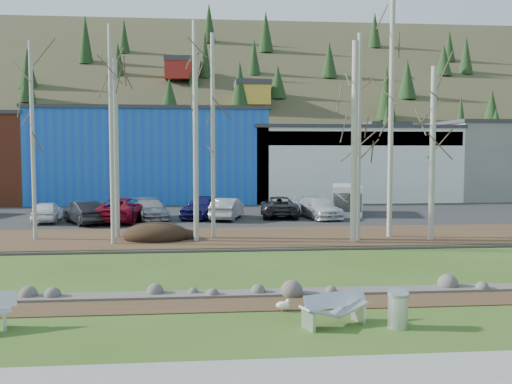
{
  "coord_description": "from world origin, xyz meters",
  "views": [
    {
      "loc": [
        -1.53,
        -14.29,
        4.44
      ],
      "look_at": [
        1.07,
        13.28,
        2.5
      ],
      "focal_mm": 40.0,
      "sensor_mm": 36.0,
      "label": 1
    }
  ],
  "objects": [
    {
      "name": "ground",
      "position": [
        0.0,
        0.0,
        0.0
      ],
      "size": [
        200.0,
        200.0,
        0.0
      ],
      "primitive_type": "plane",
      "color": "#2F4913",
      "rests_on": "ground"
    },
    {
      "name": "car_5",
      "position": [
        0.02,
        22.0,
        0.83
      ],
      "size": [
        2.46,
        4.41,
        1.38
      ],
      "primitive_type": "imported",
      "rotation": [
        0.0,
        0.0,
        2.89
      ],
      "color": "#ADADAF",
      "rests_on": "parking_lot"
    },
    {
      "name": "birch_1",
      "position": [
        -5.84,
        14.84,
        4.61
      ],
      "size": [
        0.27,
        0.27,
        8.93
      ],
      "color": "beige",
      "rests_on": "far_bank"
    },
    {
      "name": "building_blue",
      "position": [
        -6.0,
        39.0,
        4.16
      ],
      "size": [
        20.4,
        12.24,
        8.3
      ],
      "color": "#195FAF",
      "rests_on": "ground"
    },
    {
      "name": "car_0",
      "position": [
        -11.07,
        21.61,
        0.79
      ],
      "size": [
        1.88,
        3.93,
        1.3
      ],
      "primitive_type": "imported",
      "rotation": [
        0.0,
        0.0,
        3.23
      ],
      "color": "white",
      "rests_on": "parking_lot"
    },
    {
      "name": "car_1",
      "position": [
        -8.63,
        20.5,
        0.82
      ],
      "size": [
        3.22,
        4.31,
        1.36
      ],
      "primitive_type": "imported",
      "rotation": [
        0.0,
        0.0,
        3.64
      ],
      "color": "black",
      "rests_on": "parking_lot"
    },
    {
      "name": "litter_bin",
      "position": [
        3.37,
        -0.53,
        0.44
      ],
      "size": [
        0.6,
        0.6,
        0.87
      ],
      "primitive_type": "cylinder",
      "rotation": [
        0.0,
        0.0,
        0.22
      ],
      "color": "silver",
      "rests_on": "ground"
    },
    {
      "name": "birch_7",
      "position": [
        9.6,
        12.48,
        4.35
      ],
      "size": [
        0.28,
        0.28,
        8.41
      ],
      "color": "beige",
      "rests_on": "far_bank"
    },
    {
      "name": "birch_8",
      "position": [
        7.92,
        13.71,
        6.24
      ],
      "size": [
        0.25,
        0.25,
        12.17
      ],
      "color": "beige",
      "rests_on": "far_bank"
    },
    {
      "name": "birch_5",
      "position": [
        6.02,
        12.79,
        5.14
      ],
      "size": [
        0.23,
        0.23,
        9.97
      ],
      "color": "beige",
      "rests_on": "far_bank"
    },
    {
      "name": "birch_6",
      "position": [
        5.64,
        12.16,
        4.89
      ],
      "size": [
        0.31,
        0.31,
        9.49
      ],
      "color": "beige",
      "rests_on": "far_bank"
    },
    {
      "name": "van_white",
      "position": [
        8.37,
        24.04,
        1.15
      ],
      "size": [
        2.93,
        4.94,
        2.02
      ],
      "rotation": [
        0.0,
        0.0,
        -0.23
      ],
      "color": "silver",
      "rests_on": "parking_lot"
    },
    {
      "name": "birch_0",
      "position": [
        -9.8,
        14.58,
        4.99
      ],
      "size": [
        0.19,
        0.19,
        9.68
      ],
      "color": "beige",
      "rests_on": "far_bank"
    },
    {
      "name": "hillside",
      "position": [
        0.0,
        84.0,
        17.5
      ],
      "size": [
        160.0,
        72.0,
        35.0
      ],
      "primitive_type": null,
      "color": "#322C1D",
      "rests_on": "ground"
    },
    {
      "name": "car_7",
      "position": [
        6.0,
        22.13,
        0.82
      ],
      "size": [
        2.81,
        4.98,
        1.36
      ],
      "primitive_type": "imported",
      "rotation": [
        0.0,
        0.0,
        0.2
      ],
      "color": "silver",
      "rests_on": "parking_lot"
    },
    {
      "name": "dirt_mound",
      "position": [
        -3.84,
        13.81,
        0.47
      ],
      "size": [
        3.23,
        2.28,
        0.63
      ],
      "primitive_type": "ellipsoid",
      "color": "black",
      "rests_on": "far_bank"
    },
    {
      "name": "dirt_strip",
      "position": [
        0.0,
        2.1,
        0.01
      ],
      "size": [
        80.0,
        1.8,
        0.03
      ],
      "primitive_type": "cube",
      "color": "#382616",
      "rests_on": "ground"
    },
    {
      "name": "building_white",
      "position": [
        12.0,
        38.98,
        3.41
      ],
      "size": [
        18.36,
        12.24,
        6.8
      ],
      "color": "white",
      "rests_on": "ground"
    },
    {
      "name": "car_2",
      "position": [
        -6.47,
        21.39,
        0.88
      ],
      "size": [
        3.34,
        5.69,
        1.49
      ],
      "primitive_type": "imported",
      "rotation": [
        0.0,
        0.0,
        2.97
      ],
      "color": "maroon",
      "rests_on": "parking_lot"
    },
    {
      "name": "birch_4",
      "position": [
        -1.0,
        14.24,
        5.22
      ],
      "size": [
        0.21,
        0.21,
        10.14
      ],
      "color": "beige",
      "rests_on": "far_bank"
    },
    {
      "name": "car_8",
      "position": [
        -8.36,
        21.61,
        0.79
      ],
      "size": [
        1.88,
        3.93,
        1.3
      ],
      "primitive_type": "imported",
      "rotation": [
        0.0,
        0.0,
        3.23
      ],
      "color": "white",
      "rests_on": "parking_lot"
    },
    {
      "name": "river",
      "position": [
        0.0,
        7.2,
        0.0
      ],
      "size": [
        80.0,
        8.0,
        0.9
      ],
      "primitive_type": null,
      "color": "#141B32",
      "rests_on": "ground"
    },
    {
      "name": "birch_3",
      "position": [
        -1.85,
        13.26,
        5.4
      ],
      "size": [
        0.26,
        0.26,
        10.51
      ],
      "color": "beige",
      "rests_on": "far_bank"
    },
    {
      "name": "parking_lot",
      "position": [
        0.0,
        25.0,
        0.07
      ],
      "size": [
        80.0,
        14.0,
        0.14
      ],
      "primitive_type": "cube",
      "color": "black",
      "rests_on": "ground"
    },
    {
      "name": "near_bank_rocks",
      "position": [
        0.0,
        3.1,
        0.0
      ],
      "size": [
        80.0,
        0.8,
        0.5
      ],
      "primitive_type": null,
      "color": "#47423D",
      "rests_on": "ground"
    },
    {
      "name": "birch_2",
      "position": [
        -5.73,
        12.79,
        5.23
      ],
      "size": [
        0.2,
        0.2,
        10.16
      ],
      "color": "beige",
      "rests_on": "far_bank"
    },
    {
      "name": "car_3",
      "position": [
        -4.87,
        22.58,
        0.79
      ],
      "size": [
        2.95,
        4.8,
        1.3
      ],
      "primitive_type": "imported",
      "rotation": [
        0.0,
        0.0,
        0.27
      ],
      "color": "gray",
      "rests_on": "parking_lot"
    },
    {
      "name": "building_grey",
      "position": [
        28.0,
        39.0,
        3.66
      ],
      "size": [
        14.28,
        12.24,
        7.3
      ],
      "color": "slate",
      "rests_on": "ground"
    },
    {
      "name": "car_6",
      "position": [
        3.51,
        23.12,
        0.83
      ],
      "size": [
        2.54,
        5.05,
        1.37
      ],
      "primitive_type": "imported",
      "rotation": [
        0.0,
        0.0,
        3.09
      ],
      "color": "#2A292C",
      "rests_on": "parking_lot"
    },
    {
      "name": "footpath",
      "position": [
        0.0,
        -3.5,
        0.02
      ],
      "size": [
        80.0,
        2.0,
        0.04
      ],
      "primitive_type": "cube",
      "color": "slate",
      "rests_on": "ground"
    },
    {
      "name": "car_4",
      "position": [
        -1.52,
        22.67,
        0.9
      ],
      "size": [
        3.3,
        4.83,
        1.53
      ],
      "primitive_type": "imported",
      "rotation": [
        0.0,
        0.0,
        -0.37
      ],
      "color": "#171552",
      "rests_on": "parking_lot"
    },
    {
      "name": "far_bank",
      "position": [
        0.0,
        14.5,
        0.07
      ],
      "size": [
        80.0,
        7.0,
        0.15
      ],
      "primitive_type": "cube",
      "color": "#382616",
      "rests_on": "ground"
    },
    {
      "name": "bench_damaged",
      "position": [
        1.83,
        -0.15,
        0.41
      ],
      "size": [
        1.91,
        1.19,
        0.81
      ],
      "rotation": [
        0.0,
        0.0,
        0.36
      ],
      "color": "silver",
      "rests_on": "ground"
    },
    {
      "name": "seagull",
      "position": [
        0.7,
        1.2,
        0.18
      ],
      "size": [
        0.45,
        0.23,
        0.33
      ],
      "rotation": [
        0.0,
        0.0,
        0.41
      ],
      "color": "gold",
      "rests_on": "ground"
    },
    {
      "name": "far_bank_rocks",
      "position": [
        0.0,
        11.3,
        0.0
      ],
      "size": [
        80.0,
        0.8,
        0.46
      ],
      "primitive_type": null,
      "color": "#47423D",
      "rests_on": "ground"
    }
  ]
}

